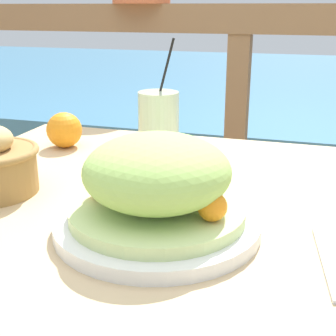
{
  "coord_description": "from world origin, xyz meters",
  "views": [
    {
      "loc": [
        0.23,
        -0.61,
        1.01
      ],
      "look_at": [
        0.02,
        0.07,
        0.76
      ],
      "focal_mm": 50.0,
      "sensor_mm": 36.0,
      "label": 1
    }
  ],
  "objects": [
    {
      "name": "salad_plate",
      "position": [
        0.04,
        -0.03,
        0.76
      ],
      "size": [
        0.3,
        0.3,
        0.14
      ],
      "color": "silver",
      "rests_on": "patio_table"
    },
    {
      "name": "drink_glass",
      "position": [
        -0.06,
        0.28,
        0.77
      ],
      "size": [
        0.08,
        0.08,
        0.25
      ],
      "color": "beige",
      "rests_on": "patio_table"
    },
    {
      "name": "railing_fence",
      "position": [
        0.0,
        0.93,
        0.77
      ],
      "size": [
        2.8,
        0.08,
        1.02
      ],
      "color": "brown",
      "rests_on": "ground_plane"
    },
    {
      "name": "knife",
      "position": [
        0.27,
        -0.05,
        0.7
      ],
      "size": [
        0.04,
        0.18,
        0.0
      ],
      "color": "silver",
      "rests_on": "patio_table"
    },
    {
      "name": "orange_near_basket",
      "position": [
        -0.3,
        0.31,
        0.74
      ],
      "size": [
        0.08,
        0.08,
        0.08
      ],
      "color": "orange",
      "rests_on": "patio_table"
    },
    {
      "name": "patio_table",
      "position": [
        0.0,
        0.0,
        0.61
      ],
      "size": [
        0.92,
        0.98,
        0.7
      ],
      "color": "tan",
      "rests_on": "ground_plane"
    },
    {
      "name": "sea_backdrop",
      "position": [
        0.0,
        3.43,
        0.23
      ],
      "size": [
        12.0,
        4.0,
        0.45
      ],
      "color": "teal",
      "rests_on": "ground_plane"
    }
  ]
}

